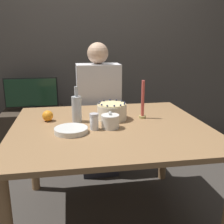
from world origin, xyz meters
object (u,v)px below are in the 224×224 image
at_px(sugar_shaker, 94,121).
at_px(bottle, 77,108).
at_px(candle, 143,103).
at_px(person_man_blue_shirt, 99,118).
at_px(sugar_bowl, 110,121).
at_px(tv_monitor, 31,93).
at_px(cake, 112,111).

xyz_separation_m(sugar_shaker, bottle, (-0.10, 0.19, 0.04)).
bearing_deg(candle, person_man_blue_shirt, 110.84).
bearing_deg(person_man_blue_shirt, sugar_bowl, 88.58).
bearing_deg(sugar_shaker, sugar_bowl, 6.98).
distance_m(candle, tv_monitor, 1.36).
xyz_separation_m(sugar_bowl, candle, (0.27, 0.18, 0.07)).
distance_m(sugar_bowl, person_man_blue_shirt, 0.86).
xyz_separation_m(cake, sugar_bowl, (-0.04, -0.19, -0.01)).
distance_m(person_man_blue_shirt, tv_monitor, 0.78).
bearing_deg(bottle, person_man_blue_shirt, 70.89).
distance_m(cake, bottle, 0.25).
height_order(cake, sugar_bowl, cake).
distance_m(sugar_shaker, tv_monitor, 1.32).
relative_size(cake, sugar_shaker, 1.98).
bearing_deg(candle, sugar_shaker, -152.14).
bearing_deg(tv_monitor, bottle, -67.02).
height_order(cake, person_man_blue_shirt, person_man_blue_shirt).
relative_size(cake, sugar_bowl, 1.79).
relative_size(sugar_bowl, bottle, 0.47).
relative_size(sugar_bowl, person_man_blue_shirt, 0.09).
relative_size(bottle, tv_monitor, 0.46).
height_order(candle, bottle, candle).
distance_m(bottle, tv_monitor, 1.11).
height_order(sugar_bowl, bottle, bottle).
bearing_deg(sugar_bowl, tv_monitor, 118.08).
bearing_deg(sugar_shaker, candle, 27.86).
bearing_deg(sugar_bowl, sugar_shaker, -173.02).
bearing_deg(sugar_shaker, tv_monitor, 113.79).
xyz_separation_m(sugar_bowl, person_man_blue_shirt, (0.02, 0.83, -0.22)).
bearing_deg(bottle, sugar_bowl, -40.63).
distance_m(sugar_shaker, bottle, 0.22).
distance_m(candle, person_man_blue_shirt, 0.75).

